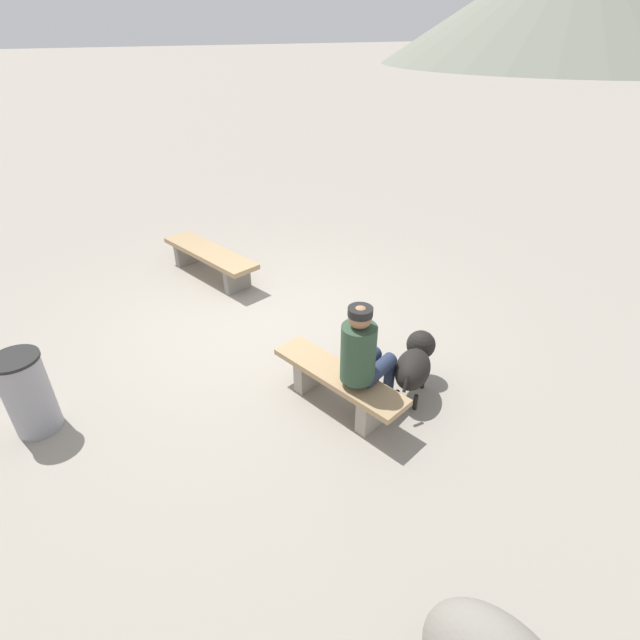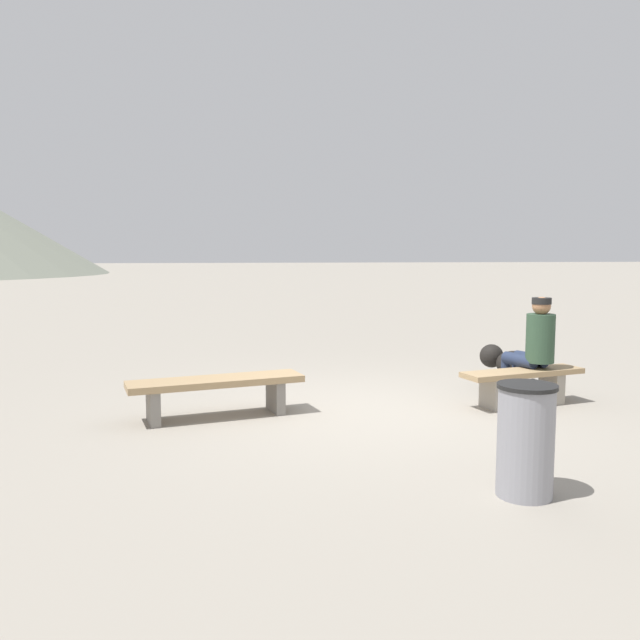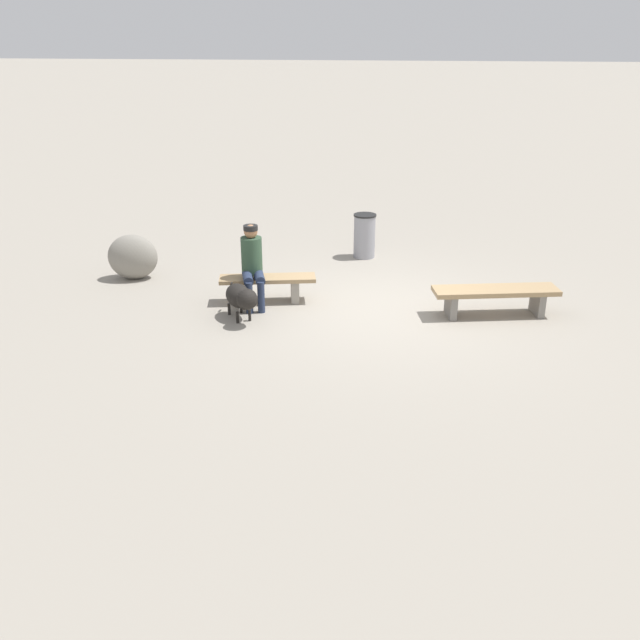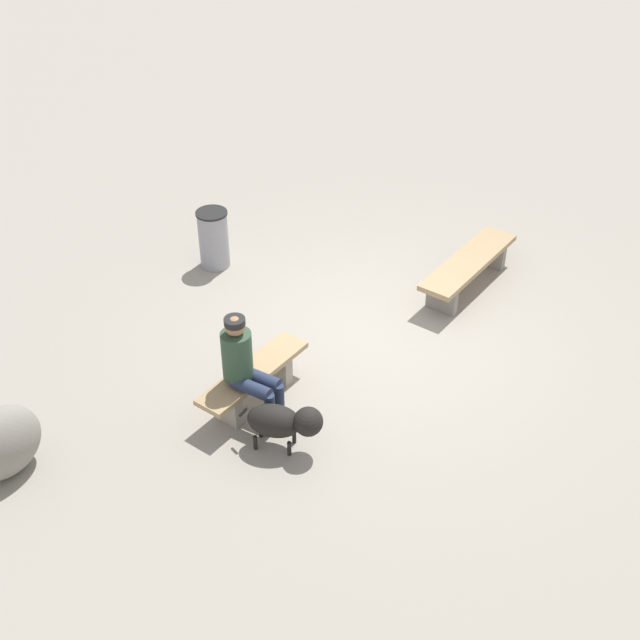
{
  "view_description": "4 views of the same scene",
  "coord_description": "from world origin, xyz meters",
  "px_view_note": "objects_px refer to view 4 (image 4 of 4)",
  "views": [
    {
      "loc": [
        4.85,
        -2.15,
        3.31
      ],
      "look_at": [
        0.8,
        0.42,
        0.35
      ],
      "focal_mm": 26.76,
      "sensor_mm": 36.0,
      "label": 1
    },
    {
      "loc": [
        -1.66,
        -6.86,
        1.78
      ],
      "look_at": [
        -0.26,
        1.89,
        0.84
      ],
      "focal_mm": 35.94,
      "sensor_mm": 36.0,
      "label": 2
    },
    {
      "loc": [
        -0.56,
        9.97,
        3.96
      ],
      "look_at": [
        0.73,
        1.64,
        0.44
      ],
      "focal_mm": 38.54,
      "sensor_mm": 36.0,
      "label": 3
    },
    {
      "loc": [
        5.91,
        5.87,
        6.29
      ],
      "look_at": [
        0.96,
        0.1,
        0.75
      ],
      "focal_mm": 47.44,
      "sensor_mm": 36.0,
      "label": 4
    }
  ],
  "objects_px": {
    "trash_bin": "(214,239)",
    "bench_left": "(468,266)",
    "seated_person": "(245,363)",
    "boulder": "(1,443)",
    "dog": "(284,421)",
    "bench_right": "(254,379)"
  },
  "relations": [
    {
      "from": "bench_right",
      "to": "seated_person",
      "type": "relative_size",
      "value": 1.23
    },
    {
      "from": "dog",
      "to": "trash_bin",
      "type": "distance_m",
      "value": 3.73
    },
    {
      "from": "bench_right",
      "to": "dog",
      "type": "bearing_deg",
      "value": 62.06
    },
    {
      "from": "seated_person",
      "to": "boulder",
      "type": "height_order",
      "value": "seated_person"
    },
    {
      "from": "bench_right",
      "to": "boulder",
      "type": "height_order",
      "value": "boulder"
    },
    {
      "from": "bench_left",
      "to": "bench_right",
      "type": "bearing_deg",
      "value": -13.27
    },
    {
      "from": "trash_bin",
      "to": "boulder",
      "type": "height_order",
      "value": "trash_bin"
    },
    {
      "from": "dog",
      "to": "trash_bin",
      "type": "relative_size",
      "value": 0.94
    },
    {
      "from": "bench_left",
      "to": "boulder",
      "type": "height_order",
      "value": "boulder"
    },
    {
      "from": "seated_person",
      "to": "boulder",
      "type": "relative_size",
      "value": 1.49
    },
    {
      "from": "bench_left",
      "to": "dog",
      "type": "relative_size",
      "value": 2.46
    },
    {
      "from": "boulder",
      "to": "bench_right",
      "type": "bearing_deg",
      "value": 163.8
    },
    {
      "from": "bench_left",
      "to": "boulder",
      "type": "distance_m",
      "value": 6.12
    },
    {
      "from": "seated_person",
      "to": "bench_left",
      "type": "bearing_deg",
      "value": 163.47
    },
    {
      "from": "trash_bin",
      "to": "boulder",
      "type": "bearing_deg",
      "value": 25.88
    },
    {
      "from": "trash_bin",
      "to": "bench_left",
      "type": "bearing_deg",
      "value": 130.24
    },
    {
      "from": "trash_bin",
      "to": "bench_right",
      "type": "bearing_deg",
      "value": 63.72
    },
    {
      "from": "dog",
      "to": "trash_bin",
      "type": "height_order",
      "value": "trash_bin"
    },
    {
      "from": "bench_left",
      "to": "seated_person",
      "type": "distance_m",
      "value": 3.74
    },
    {
      "from": "seated_person",
      "to": "dog",
      "type": "relative_size",
      "value": 1.61
    },
    {
      "from": "seated_person",
      "to": "dog",
      "type": "height_order",
      "value": "seated_person"
    },
    {
      "from": "bench_left",
      "to": "dog",
      "type": "height_order",
      "value": "dog"
    }
  ]
}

